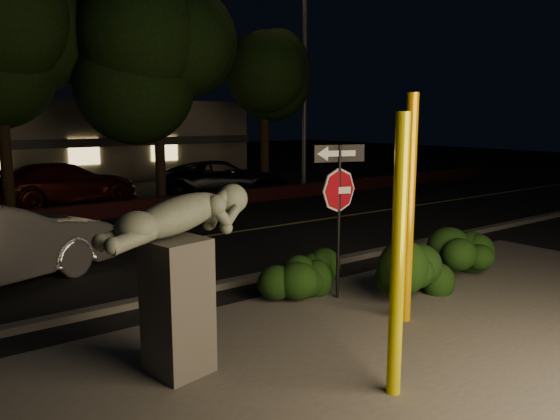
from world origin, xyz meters
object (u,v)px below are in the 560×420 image
object	(u,v)px
yellow_pole_left	(398,259)
sculpture	(179,262)
yellow_pole_right	(409,211)
streetlight	(300,53)
parked_car_darkred	(65,183)
signpost	(339,191)
parked_car_dark	(223,178)

from	to	relation	value
yellow_pole_left	sculpture	xyz separation A→B (m)	(-1.70, 1.97, -0.19)
yellow_pole_right	sculpture	world-z (taller)	yellow_pole_right
streetlight	parked_car_darkred	size ratio (longest dim) A/B	1.87
sculpture	parked_car_darkred	size ratio (longest dim) A/B	0.44
yellow_pole_right	sculpture	xyz separation A→B (m)	(-3.60, 0.52, -0.34)
sculpture	streetlight	bearing A→B (deg)	35.64
signpost	streetlight	size ratio (longest dim) A/B	0.27
signpost	sculpture	world-z (taller)	signpost
streetlight	yellow_pole_right	bearing A→B (deg)	-102.60
sculpture	streetlight	world-z (taller)	streetlight
signpost	streetlight	xyz separation A→B (m)	(8.63, 11.80, 3.93)
signpost	sculpture	distance (m)	3.63
yellow_pole_right	signpost	world-z (taller)	yellow_pole_right
yellow_pole_left	streetlight	xyz separation A→B (m)	(10.41, 14.67, 4.24)
yellow_pole_left	streetlight	distance (m)	18.48
yellow_pole_left	streetlight	size ratio (longest dim) A/B	0.33
sculpture	parked_car_dark	bearing A→B (deg)	46.42
yellow_pole_left	sculpture	distance (m)	2.61
streetlight	yellow_pole_left	bearing A→B (deg)	-105.18
yellow_pole_left	streetlight	world-z (taller)	streetlight
sculpture	streetlight	distance (m)	18.10
signpost	yellow_pole_left	bearing A→B (deg)	-103.29
yellow_pole_left	parked_car_darkred	world-z (taller)	yellow_pole_left
yellow_pole_left	sculpture	bearing A→B (deg)	130.71
signpost	parked_car_dark	xyz separation A→B (m)	(4.99, 12.22, -1.21)
sculpture	parked_car_darkred	world-z (taller)	sculpture
signpost	parked_car_darkred	distance (m)	13.95
signpost	parked_car_dark	size ratio (longest dim) A/B	0.52
parked_car_darkred	parked_car_dark	xyz separation A→B (m)	(5.73, -1.67, -0.04)
yellow_pole_left	signpost	bearing A→B (deg)	58.23
signpost	parked_car_darkred	xyz separation A→B (m)	(-0.74, 13.89, -1.16)
parked_car_darkred	signpost	bearing A→B (deg)	177.51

